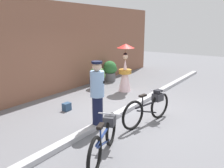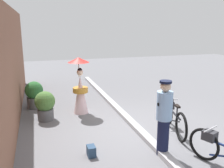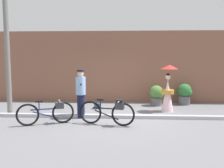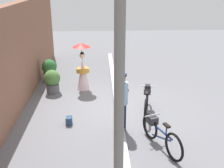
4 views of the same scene
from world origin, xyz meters
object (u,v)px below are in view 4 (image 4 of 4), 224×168
Objects in this scene: bicycle_far_side at (160,133)px; potted_plant_by_door at (53,80)px; bicycle_near_officer at (147,101)px; person_officer at (122,101)px; backpack_on_pavement at (69,120)px; person_with_parasol at (83,68)px; potted_plant_small at (50,70)px; utility_pole at (119,86)px.

potted_plant_by_door is (3.84, 3.29, 0.09)m from bicycle_far_side.
person_officer is at bearing 139.81° from bicycle_near_officer.
person_officer is 3.80m from potted_plant_by_door.
bicycle_near_officer reaches higher than backpack_on_pavement.
bicycle_near_officer reaches higher than bicycle_far_side.
potted_plant_small is (1.00, 1.44, -0.37)m from person_with_parasol.
potted_plant_small is (1.29, 0.31, 0.02)m from potted_plant_by_door.
utility_pole is (-3.10, -1.26, 2.28)m from backpack_on_pavement.
utility_pole is (-3.75, 1.15, 1.97)m from bicycle_near_officer.
utility_pole is (-6.93, -2.42, 1.90)m from potted_plant_small.
utility_pole is (-1.80, 1.17, 2.00)m from bicycle_far_side.
bicycle_near_officer is 1.06× the size of person_officer.
potted_plant_by_door is (2.94, 2.38, -0.42)m from person_officer.
potted_plant_small is 7.58m from utility_pole.
utility_pole is at bearing -160.71° from potted_plant_small.
person_with_parasol reaches higher than bicycle_far_side.
potted_plant_by_door is at bearing 104.59° from person_with_parasol.
bicycle_far_side is at bearing -118.07° from backpack_on_pavement.
person_with_parasol is (4.13, 2.16, 0.47)m from bicycle_far_side.
potted_plant_by_door is (-0.29, 1.13, -0.38)m from person_with_parasol.
person_with_parasol is at bearing 27.62° from bicycle_far_side.
potted_plant_small is at bearing 55.29° from person_with_parasol.
bicycle_near_officer is 1.06× the size of bicycle_far_side.
backpack_on_pavement is (-2.54, -0.85, -0.36)m from potted_plant_by_door.
potted_plant_small is at bearing 35.07° from bicycle_far_side.
person_with_parasol is 1.79m from potted_plant_small.
utility_pole is at bearing 162.96° from bicycle_near_officer.
backpack_on_pavement is at bearing 105.00° from bicycle_near_officer.
backpack_on_pavement is (1.30, 2.43, -0.27)m from bicycle_far_side.
potted_plant_small is (4.23, 2.69, -0.40)m from person_officer.
backpack_on_pavement is (-2.83, 0.27, -0.74)m from person_with_parasol.
person_with_parasol is at bearing -5.51° from backpack_on_pavement.
potted_plant_small is at bearing 13.55° from potted_plant_by_door.
utility_pole reaches higher than bicycle_far_side.
potted_plant_by_door is at bearing 40.60° from bicycle_far_side.
person_officer is at bearing -147.49° from potted_plant_small.
bicycle_far_side is 6.27m from potted_plant_small.
potted_plant_by_door reaches higher than backpack_on_pavement.
person_officer reaches higher than backpack_on_pavement.
person_with_parasol is 0.38× the size of utility_pole.
bicycle_near_officer is 0.37× the size of utility_pole.
person_with_parasol is 2.94m from backpack_on_pavement.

